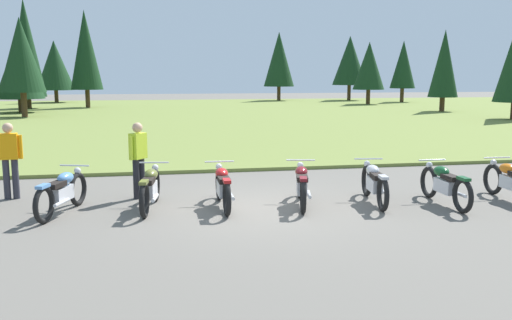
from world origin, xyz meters
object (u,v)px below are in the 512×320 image
(motorcycle_olive, at_px, (150,188))
(motorcycle_maroon, at_px, (302,185))
(motorcycle_red, at_px, (223,186))
(motorcycle_orange, at_px, (512,181))
(motorcycle_sky_blue, at_px, (62,192))
(motorcycle_silver, at_px, (374,183))
(rider_in_hivis_vest, at_px, (138,156))
(rider_with_back_turned, at_px, (10,156))
(motorcycle_british_green, at_px, (445,184))

(motorcycle_olive, distance_m, motorcycle_maroon, 3.10)
(motorcycle_red, relative_size, motorcycle_orange, 1.00)
(motorcycle_olive, bearing_deg, motorcycle_sky_blue, -177.68)
(motorcycle_red, bearing_deg, motorcycle_silver, -4.07)
(motorcycle_olive, bearing_deg, rider_in_hivis_vest, 102.96)
(motorcycle_olive, height_order, motorcycle_orange, same)
(rider_in_hivis_vest, bearing_deg, motorcycle_sky_blue, -141.97)
(motorcycle_sky_blue, height_order, motorcycle_silver, same)
(motorcycle_orange, height_order, rider_with_back_turned, rider_with_back_turned)
(rider_with_back_turned, bearing_deg, rider_in_hivis_vest, -9.30)
(motorcycle_sky_blue, distance_m, motorcycle_orange, 9.31)
(motorcycle_british_green, bearing_deg, motorcycle_silver, 162.82)
(motorcycle_olive, xyz_separation_m, motorcycle_silver, (4.64, -0.36, 0.00))
(motorcycle_maroon, height_order, motorcycle_silver, same)
(motorcycle_olive, distance_m, motorcycle_silver, 4.66)
(motorcycle_sky_blue, bearing_deg, rider_in_hivis_vest, 38.03)
(motorcycle_sky_blue, relative_size, motorcycle_silver, 0.97)
(rider_in_hivis_vest, bearing_deg, motorcycle_british_green, -16.45)
(motorcycle_silver, xyz_separation_m, motorcycle_british_green, (1.38, -0.43, 0.00))
(rider_with_back_turned, distance_m, rider_in_hivis_vest, 2.78)
(motorcycle_maroon, distance_m, rider_in_hivis_vest, 3.62)
(motorcycle_red, xyz_separation_m, motorcycle_silver, (3.19, -0.23, 0.00))
(motorcycle_british_green, height_order, motorcycle_orange, same)
(motorcycle_maroon, bearing_deg, motorcycle_red, 175.91)
(motorcycle_british_green, relative_size, rider_in_hivis_vest, 1.26)
(motorcycle_olive, bearing_deg, motorcycle_red, -5.40)
(motorcycle_maroon, relative_size, motorcycle_british_green, 0.98)
(motorcycle_maroon, bearing_deg, rider_with_back_turned, 163.81)
(motorcycle_silver, bearing_deg, motorcycle_red, 175.93)
(motorcycle_british_green, xyz_separation_m, rider_in_hivis_vest, (-6.26, 1.85, 0.51))
(motorcycle_red, bearing_deg, motorcycle_olive, 174.60)
(motorcycle_red, bearing_deg, motorcycle_british_green, -8.13)
(motorcycle_sky_blue, height_order, motorcycle_red, same)
(motorcycle_silver, relative_size, motorcycle_british_green, 0.99)
(motorcycle_orange, xyz_separation_m, rider_with_back_turned, (-10.59, 2.25, 0.51))
(motorcycle_sky_blue, bearing_deg, motorcycle_red, -1.25)
(motorcycle_maroon, bearing_deg, motorcycle_sky_blue, 177.77)
(motorcycle_british_green, height_order, rider_with_back_turned, rider_with_back_turned)
(motorcycle_olive, distance_m, rider_with_back_turned, 3.38)
(rider_with_back_turned, bearing_deg, motorcycle_orange, -12.02)
(motorcycle_olive, relative_size, motorcycle_maroon, 1.01)
(motorcycle_maroon, bearing_deg, motorcycle_silver, -4.05)
(motorcycle_red, height_order, motorcycle_orange, same)
(rider_with_back_turned, bearing_deg, motorcycle_red, -20.35)
(motorcycle_sky_blue, xyz_separation_m, motorcycle_olive, (1.69, 0.07, 0.00))
(motorcycle_sky_blue, distance_m, rider_with_back_turned, 2.11)
(motorcycle_sky_blue, height_order, motorcycle_british_green, same)
(motorcycle_sky_blue, bearing_deg, motorcycle_orange, -4.17)
(motorcycle_red, bearing_deg, rider_with_back_turned, 159.65)
(motorcycle_olive, bearing_deg, motorcycle_british_green, -7.47)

